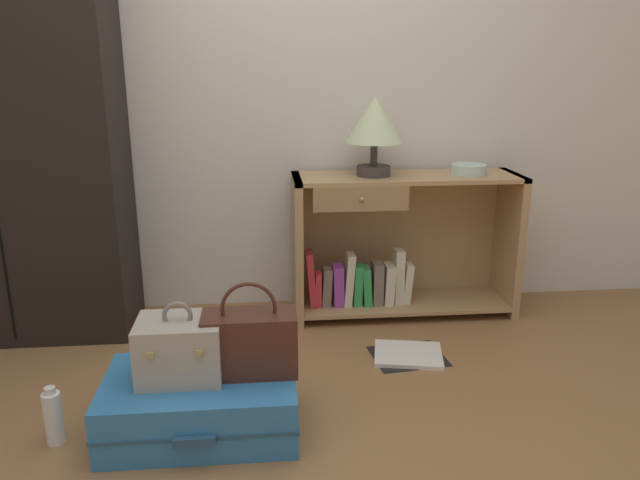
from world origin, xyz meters
name	(u,v)px	position (x,y,z in m)	size (l,w,h in m)	color
ground_plane	(280,464)	(0.00, 0.00, 0.00)	(9.00, 9.00, 0.00)	olive
back_wall	(266,61)	(0.00, 1.50, 1.30)	(6.40, 0.10, 2.60)	silver
wardrobe	(4,116)	(-1.21, 1.20, 1.06)	(1.02, 0.47, 2.12)	black
bookshelf	(394,247)	(0.65, 1.26, 0.36)	(1.17, 0.37, 0.75)	tan
table_lamp	(375,123)	(0.53, 1.24, 1.01)	(0.29, 0.29, 0.39)	#3D3838
bowl	(469,169)	(1.01, 1.23, 0.77)	(0.18, 0.18, 0.05)	silver
suitcase_large	(201,403)	(-0.28, 0.23, 0.11)	(0.69, 0.47, 0.21)	teal
train_case	(180,348)	(-0.34, 0.24, 0.32)	(0.29, 0.23, 0.29)	#A89E8E
handbag	(250,342)	(-0.09, 0.25, 0.33)	(0.34, 0.16, 0.35)	#472319
bottle	(54,417)	(-0.79, 0.20, 0.10)	(0.06, 0.06, 0.22)	white
open_book_on_floor	(408,355)	(0.61, 0.72, 0.01)	(0.35, 0.31, 0.02)	white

